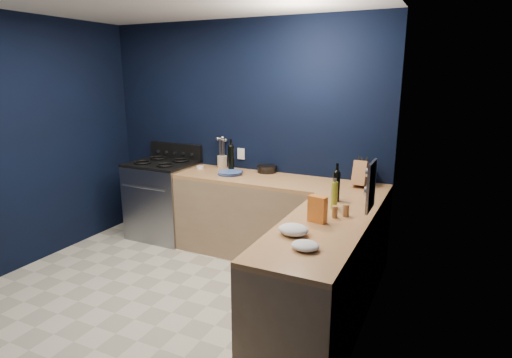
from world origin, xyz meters
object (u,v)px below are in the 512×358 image
Objects in this scene: gas_range at (164,201)px; crouton_bag at (317,209)px; plate_stack at (230,173)px; utensil_crock at (222,162)px; knife_block at (361,174)px.

crouton_bag is (2.31, -1.07, 0.54)m from gas_range.
gas_range is 2.60m from crouton_bag.
utensil_crock is (-0.26, 0.27, 0.05)m from plate_stack.
utensil_crock reaches higher than gas_range.
gas_range is 3.34× the size of plate_stack.
gas_range is 6.42× the size of utensil_crock.
crouton_bag reaches higher than gas_range.
crouton_bag is at bearing -24.83° from gas_range.
gas_range is at bearing -158.82° from utensil_crock.
utensil_crock reaches higher than plate_stack.
knife_block is at bearing 5.93° from plate_stack.
gas_range is 1.06m from plate_stack.
crouton_bag is at bearing -90.71° from knife_block.
knife_block is (1.69, -0.12, 0.05)m from utensil_crock.
utensil_crock is 1.70m from knife_block.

